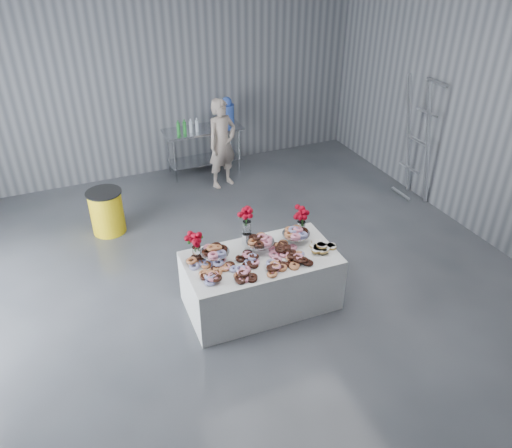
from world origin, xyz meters
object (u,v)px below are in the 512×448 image
(prep_table, at_px, (204,142))
(stepladder, at_px, (418,141))
(person, at_px, (222,144))
(trash_barrel, at_px, (107,212))
(water_jug, at_px, (227,112))
(display_table, at_px, (261,281))

(prep_table, bearing_deg, stepladder, -39.72)
(person, relative_size, stepladder, 0.75)
(stepladder, bearing_deg, trash_barrel, 168.98)
(person, distance_m, stepladder, 3.43)
(trash_barrel, xyz_separation_m, stepladder, (5.15, -1.00, 0.75))
(water_jug, bearing_deg, trash_barrel, -150.02)
(water_jug, distance_m, stepladder, 3.56)
(prep_table, relative_size, person, 0.90)
(water_jug, bearing_deg, person, -117.56)
(display_table, bearing_deg, water_jug, 75.20)
(water_jug, bearing_deg, prep_table, 180.00)
(prep_table, relative_size, stepladder, 0.68)
(trash_barrel, bearing_deg, water_jug, 29.98)
(stepladder, bearing_deg, prep_table, 140.28)
(display_table, xyz_separation_m, person, (0.73, 3.42, 0.45))
(display_table, height_order, water_jug, water_jug)
(display_table, relative_size, person, 1.15)
(display_table, height_order, stepladder, stepladder)
(trash_barrel, bearing_deg, display_table, -59.30)
(prep_table, bearing_deg, display_table, -98.09)
(prep_table, distance_m, trash_barrel, 2.62)
(display_table, relative_size, prep_table, 1.27)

